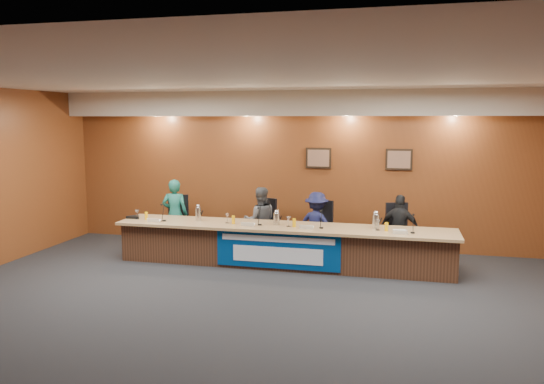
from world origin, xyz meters
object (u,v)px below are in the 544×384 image
at_px(speakerphone, 134,217).
at_px(panelist_c, 317,225).
at_px(dais_body, 283,246).
at_px(office_chair_a, 177,225).
at_px(office_chair_b, 261,229).
at_px(carafe_left, 198,214).
at_px(office_chair_c, 317,232).
at_px(office_chair_d, 400,236).
at_px(carafe_right, 376,222).
at_px(panelist_b, 260,221).
at_px(carafe_mid, 277,219).
at_px(panelist_a, 175,214).
at_px(banner, 277,250).
at_px(panelist_d, 400,229).

bearing_deg(speakerphone, panelist_c, 12.34).
xyz_separation_m(dais_body, office_chair_a, (-2.40, 0.80, 0.13)).
xyz_separation_m(office_chair_b, carafe_left, (-1.01, -0.81, 0.40)).
height_order(office_chair_a, office_chair_c, same).
distance_m(office_chair_b, speakerphone, 2.47).
relative_size(office_chair_a, office_chair_b, 1.00).
relative_size(office_chair_d, carafe_right, 1.90).
height_order(office_chair_c, carafe_left, carafe_left).
relative_size(dais_body, panelist_b, 4.51).
xyz_separation_m(office_chair_d, carafe_left, (-3.68, -0.81, 0.40)).
height_order(panelist_c, carafe_mid, panelist_c).
relative_size(panelist_a, office_chair_a, 2.99).
xyz_separation_m(office_chair_c, carafe_mid, (-0.62, -0.83, 0.38)).
bearing_deg(panelist_a, carafe_right, 162.06).
xyz_separation_m(dais_body, office_chair_d, (2.06, 0.80, 0.13)).
relative_size(office_chair_a, carafe_mid, 2.22).
bearing_deg(panelist_a, panelist_c, 171.08).
distance_m(office_chair_b, office_chair_c, 1.12).
relative_size(banner, office_chair_a, 4.58).
relative_size(dais_body, office_chair_c, 12.50).
relative_size(panelist_c, carafe_left, 4.92).
relative_size(panelist_b, office_chair_a, 2.77).
distance_m(dais_body, office_chair_c, 0.96).
bearing_deg(carafe_right, office_chair_c, 146.85).
bearing_deg(panelist_b, carafe_left, 14.53).
bearing_deg(panelist_a, speakerphone, 47.03).
bearing_deg(dais_body, office_chair_b, 127.23).
bearing_deg(banner, carafe_left, 165.74).
relative_size(banner, carafe_left, 8.54).
bearing_deg(panelist_a, office_chair_b, 174.27).
bearing_deg(office_chair_b, office_chair_a, -161.65).
distance_m(office_chair_a, office_chair_c, 2.91).
bearing_deg(carafe_mid, carafe_right, 2.71).
xyz_separation_m(banner, office_chair_b, (-0.61, 1.22, 0.10)).
bearing_deg(panelist_c, speakerphone, 28.65).
distance_m(panelist_d, office_chair_b, 2.67).
bearing_deg(office_chair_a, dais_body, -33.48).
xyz_separation_m(panelist_c, office_chair_a, (-2.91, 0.10, -0.15)).
bearing_deg(banner, office_chair_a, 153.18).
xyz_separation_m(office_chair_a, office_chair_c, (2.91, 0.00, 0.00)).
relative_size(panelist_a, office_chair_c, 2.99).
xyz_separation_m(panelist_d, office_chair_c, (-1.55, 0.10, -0.15)).
bearing_deg(panelist_d, speakerphone, 22.05).
distance_m(office_chair_d, carafe_mid, 2.35).
height_order(office_chair_a, carafe_mid, carafe_mid).
relative_size(dais_body, panelist_c, 4.73).
height_order(office_chair_b, carafe_right, carafe_right).
height_order(panelist_b, speakerphone, panelist_b).
xyz_separation_m(carafe_mid, carafe_right, (1.75, 0.08, 0.02)).
bearing_deg(carafe_mid, office_chair_d, 20.89).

